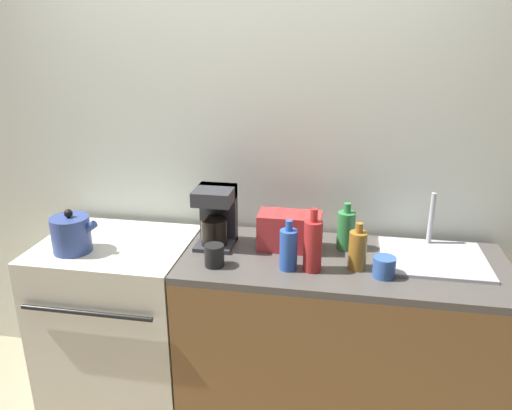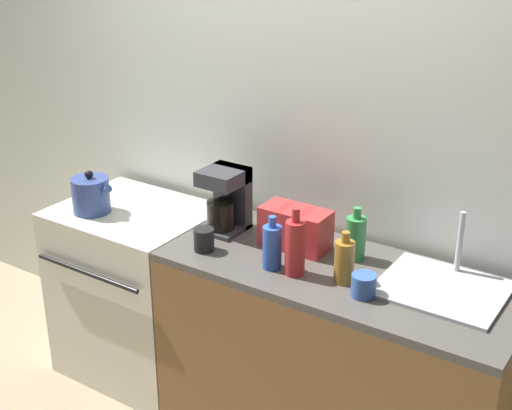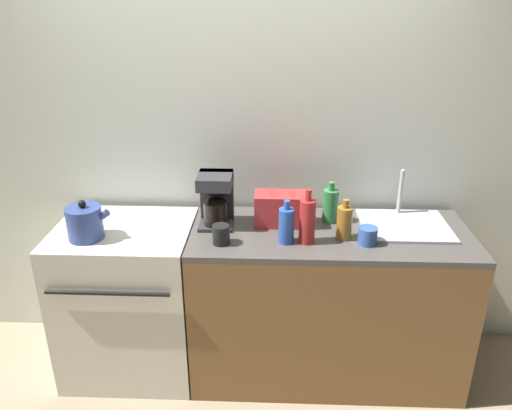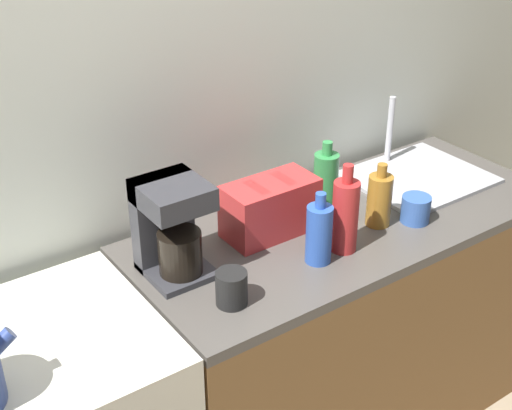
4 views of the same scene
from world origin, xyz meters
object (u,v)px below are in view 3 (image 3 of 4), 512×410
at_px(kettle, 85,223).
at_px(bottle_amber, 344,222).
at_px(cup_blue, 368,236).
at_px(bottle_red, 307,221).
at_px(toaster, 282,209).
at_px(cup_black, 221,234).
at_px(bottle_green, 330,205).
at_px(stove, 130,297).
at_px(coffee_maker, 216,198).
at_px(bottle_blue, 286,225).

height_order(kettle, bottle_amber, bottle_amber).
xyz_separation_m(kettle, cup_blue, (1.49, -0.00, -0.04)).
distance_m(kettle, bottle_red, 1.18).
xyz_separation_m(toaster, cup_black, (-0.32, -0.25, -0.04)).
bearing_deg(bottle_green, kettle, -168.61).
height_order(stove, bottle_green, bottle_green).
relative_size(kettle, toaster, 0.76).
bearing_deg(bottle_amber, kettle, -177.73).
relative_size(stove, coffee_maker, 3.08).
relative_size(bottle_blue, bottle_red, 0.80).
distance_m(bottle_red, cup_black, 0.46).
bearing_deg(coffee_maker, cup_black, -78.16).
distance_m(kettle, cup_blue, 1.50).
relative_size(bottle_red, cup_black, 2.87).
bearing_deg(cup_black, bottle_red, 4.31).
distance_m(toaster, coffee_maker, 0.38).
relative_size(stove, toaster, 3.03).
bearing_deg(bottle_red, coffee_maker, 157.29).
bearing_deg(kettle, stove, 39.30).
height_order(bottle_green, cup_blue, bottle_green).
relative_size(bottle_amber, bottle_green, 0.93).
height_order(toaster, cup_black, toaster).
height_order(bottle_red, bottle_green, bottle_red).
xyz_separation_m(kettle, bottle_green, (1.32, 0.27, 0.01)).
height_order(kettle, bottle_blue, bottle_blue).
height_order(coffee_maker, bottle_blue, coffee_maker).
xyz_separation_m(coffee_maker, bottle_green, (0.65, 0.06, -0.06)).
xyz_separation_m(cup_black, cup_blue, (0.77, 0.03, -0.01)).
height_order(bottle_amber, cup_black, bottle_amber).
relative_size(kettle, bottle_amber, 1.05).
distance_m(stove, kettle, 0.58).
bearing_deg(bottle_green, cup_blue, -57.69).
bearing_deg(toaster, stove, -173.83).
xyz_separation_m(coffee_maker, cup_black, (0.05, -0.24, -0.11)).
relative_size(bottle_amber, bottle_blue, 0.94).
distance_m(bottle_green, cup_blue, 0.33).
distance_m(bottle_blue, cup_black, 0.34).
height_order(stove, bottle_red, bottle_red).
distance_m(coffee_maker, cup_black, 0.27).
bearing_deg(cup_black, bottle_amber, 7.59).
height_order(bottle_amber, bottle_red, bottle_red).
relative_size(stove, kettle, 3.97).
bearing_deg(cup_blue, bottle_green, 122.31).
relative_size(bottle_blue, cup_black, 2.29).
relative_size(coffee_maker, bottle_red, 1.02).
relative_size(toaster, cup_black, 2.98).
distance_m(coffee_maker, bottle_blue, 0.45).
xyz_separation_m(toaster, bottle_green, (0.27, 0.05, 0.01)).
distance_m(coffee_maker, bottle_amber, 0.72).
height_order(stove, kettle, kettle).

